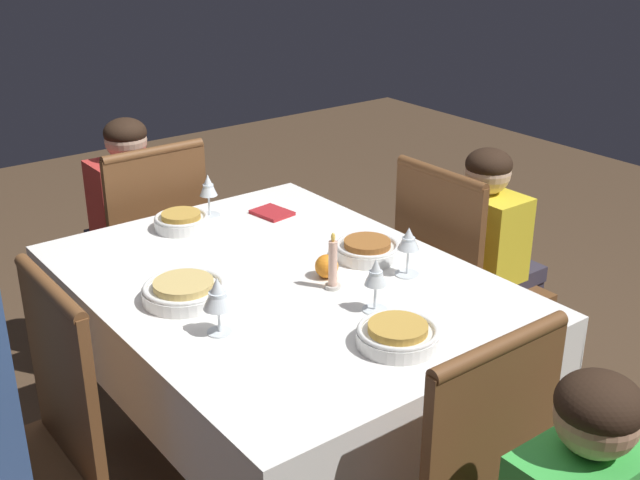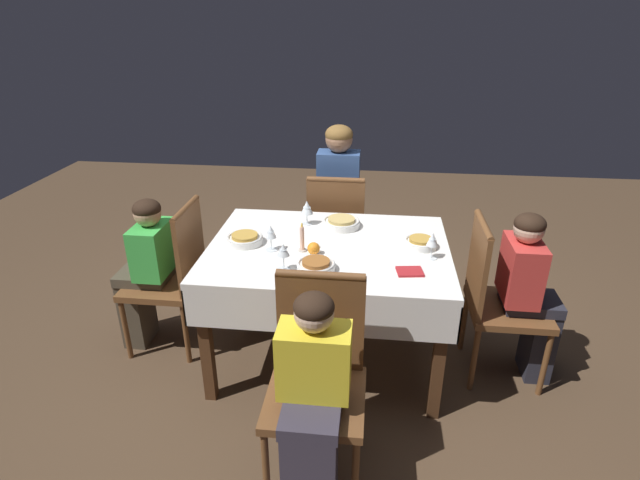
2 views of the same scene
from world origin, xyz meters
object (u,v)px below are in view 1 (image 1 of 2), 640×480
object	(u,v)px
wine_glass_north	(408,241)
napkin_red_folded	(272,213)
bowl_east	(398,335)
bowl_west	(181,221)
wine_glass_west	(208,187)
wine_glass_east	(376,275)
candle_centerpiece	(333,267)
wine_glass_south	(218,295)
bowl_north	(367,249)
chair_south	(23,455)
orange_fruit	(327,266)
dining_table	(282,306)
person_child_red	(128,226)
chair_west	(148,249)
person_child_yellow	(492,261)
chair_north	(458,279)
bowl_south	(184,291)

from	to	relation	value
wine_glass_north	napkin_red_folded	size ratio (longest dim) A/B	1.03
bowl_east	napkin_red_folded	xyz separation A→B (m)	(-0.92, 0.25, -0.02)
bowl_west	wine_glass_west	xyz separation A→B (m)	(-0.05, 0.13, 0.08)
bowl_east	wine_glass_east	world-z (taller)	wine_glass_east
candle_centerpiece	wine_glass_north	bearing A→B (deg)	74.76
bowl_east	candle_centerpiece	xyz separation A→B (m)	(-0.34, 0.06, 0.04)
wine_glass_south	bowl_north	size ratio (longest dim) A/B	0.78
bowl_north	bowl_west	bearing A→B (deg)	-148.32
chair_south	orange_fruit	bearing A→B (deg)	86.58
chair_south	bowl_east	bearing A→B (deg)	60.06
bowl_west	wine_glass_north	bearing A→B (deg)	26.28
dining_table	bowl_west	size ratio (longest dim) A/B	7.56
wine_glass_south	orange_fruit	size ratio (longest dim) A/B	2.24
candle_centerpiece	napkin_red_folded	xyz separation A→B (m)	(-0.58, 0.19, -0.06)
bowl_west	wine_glass_east	bearing A→B (deg)	9.24
person_child_red	orange_fruit	bearing A→B (deg)	94.28
wine_glass_west	wine_glass_north	bearing A→B (deg)	16.12
dining_table	bowl_east	size ratio (longest dim) A/B	6.61
bowl_west	candle_centerpiece	size ratio (longest dim) A/B	1.06
chair_west	bowl_north	world-z (taller)	chair_west
person_child_red	candle_centerpiece	distance (m)	1.29
person_child_red	wine_glass_west	size ratio (longest dim) A/B	6.78
wine_glass_west	orange_fruit	size ratio (longest dim) A/B	2.17
chair_west	wine_glass_north	size ratio (longest dim) A/B	6.41
person_child_yellow	bowl_north	distance (m)	0.72
bowl_west	napkin_red_folded	bearing A→B (deg)	76.72
chair_north	napkin_red_folded	xyz separation A→B (m)	(-0.41, -0.52, 0.25)
candle_centerpiece	person_child_yellow	bearing A→B (deg)	100.78
dining_table	bowl_south	bearing A→B (deg)	-100.28
chair_north	wine_glass_north	xyz separation A→B (m)	(0.23, -0.48, 0.35)
napkin_red_folded	person_child_yellow	bearing A→B (deg)	59.43
person_child_yellow	candle_centerpiece	bearing A→B (deg)	100.78
dining_table	bowl_east	distance (m)	0.49
wine_glass_east	bowl_north	distance (m)	0.35
person_child_red	wine_glass_east	distance (m)	1.47
chair_north	wine_glass_north	size ratio (longest dim) A/B	6.41
wine_glass_north	person_child_red	bearing A→B (deg)	-167.83
wine_glass_south	candle_centerpiece	bearing A→B (deg)	93.80
person_child_yellow	wine_glass_north	bearing A→B (deg)	109.31
chair_north	wine_glass_west	size ratio (longest dim) A/B	6.40
orange_fruit	napkin_red_folded	xyz separation A→B (m)	(-0.51, 0.16, -0.03)
bowl_south	chair_south	bearing A→B (deg)	-82.17
person_child_yellow	wine_glass_south	world-z (taller)	person_child_yellow
bowl_east	orange_fruit	xyz separation A→B (m)	(-0.41, 0.10, 0.01)
napkin_red_folded	bowl_north	bearing A→B (deg)	3.33
bowl_west	chair_north	bearing A→B (deg)	59.74
chair_south	person_child_red	size ratio (longest dim) A/B	0.94
dining_table	chair_west	size ratio (longest dim) A/B	1.42
bowl_south	candle_centerpiece	xyz separation A→B (m)	(0.19, 0.37, 0.04)
dining_table	chair_west	world-z (taller)	chair_west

